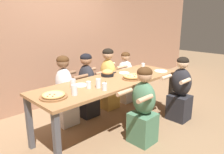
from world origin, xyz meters
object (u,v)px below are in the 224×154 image
Objects in this scene: pizza_board_second at (54,96)px; drinking_glass_b at (74,90)px; cocktail_glass_blue at (104,87)px; drinking_glass_c at (89,85)px; pizza_board_main at (132,77)px; diner_far_right at (125,79)px; diner_far_center at (87,88)px; drinking_glass_d at (98,84)px; drinking_glass_e at (143,66)px; diner_far_midright at (108,81)px; empty_plate_c at (81,85)px; drinking_glass_a at (73,84)px; diner_far_midleft at (65,93)px; skillet_bowl at (107,73)px; diner_near_right at (180,92)px; empty_plate_a at (124,73)px; diner_near_center at (143,109)px; empty_plate_b at (161,71)px.

pizza_board_second is 0.26m from drinking_glass_b.
drinking_glass_c is at bearing 114.08° from cocktail_glass_blue.
diner_far_right is (0.75, 0.80, -0.35)m from pizza_board_main.
drinking_glass_d is at bearing -27.61° from diner_far_center.
cocktail_glass_blue is 1.05m from diner_far_center.
diner_far_midright is (-0.46, 0.48, -0.29)m from drinking_glass_e.
drinking_glass_b is (-0.30, -0.27, 0.06)m from empty_plate_c.
drinking_glass_a is 0.11× the size of diner_far_midleft.
drinking_glass_b is 0.91m from diner_far_midleft.
empty_plate_c is at bearing -170.08° from skillet_bowl.
diner_far_center reaches higher than drinking_glass_a.
pizza_board_main is 0.84m from empty_plate_c.
drinking_glass_c is 0.92m from diner_far_center.
drinking_glass_e is 0.10× the size of diner_near_right.
diner_near_right is at bearing -25.76° from empty_plate_c.
diner_far_right is (0.90, 0.40, -0.37)m from skillet_bowl.
pizza_board_main is at bearing 8.95° from cocktail_glass_blue.
drinking_glass_c is (0.53, -0.02, 0.02)m from pizza_board_second.
drinking_glass_d is at bearing -9.00° from pizza_board_second.
diner_far_midleft is (-1.49, -0.00, 0.06)m from diner_far_right.
cocktail_glass_blue reaches higher than drinking_glass_c.
pizza_board_main is 0.90m from diner_far_center.
skillet_bowl is (-0.15, 0.40, 0.02)m from pizza_board_main.
drinking_glass_b reaches higher than empty_plate_c.
diner_far_center is (-0.28, 0.80, -0.30)m from pizza_board_main.
skillet_bowl is 0.65m from drinking_glass_d.
diner_near_right is (0.01, -1.26, 0.03)m from diner_far_right.
drinking_glass_e is (1.65, 0.06, -0.01)m from drinking_glass_a.
empty_plate_a is 0.17× the size of diner_near_center.
skillet_bowl is 0.80m from drinking_glass_a.
cocktail_glass_blue is at bearing -18.59° from drinking_glass_b.
drinking_glass_c reaches higher than pizza_board_second.
drinking_glass_b is 1.94m from diner_near_right.
diner_near_right is (1.70, -0.71, -0.35)m from drinking_glass_a.
diner_far_midright is at bearing 133.47° from drinking_glass_e.
diner_far_midright reaches higher than empty_plate_b.
pizza_board_second is 0.53m from drinking_glass_c.
pizza_board_second is at bearing -57.22° from diner_far_center.
empty_plate_b is 1.45m from drinking_glass_d.
skillet_bowl is 0.29× the size of diner_far_right.
empty_plate_a is 0.17× the size of diner_far_right.
drinking_glass_d is (-0.53, -0.37, 0.01)m from skillet_bowl.
empty_plate_c is at bearing 89.11° from drinking_glass_c.
pizza_board_second is 2.65× the size of cocktail_glass_blue.
empty_plate_b is at bearing -1.13° from diner_near_right.
pizza_board_second is 2.20m from diner_far_right.
diner_far_midleft is (-1.45, 0.48, -0.31)m from drinking_glass_e.
drinking_glass_e is at bearing 24.13° from pizza_board_main.
skillet_bowl is 0.64m from diner_far_midright.
pizza_board_main is at bearing -17.20° from diner_far_midright.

